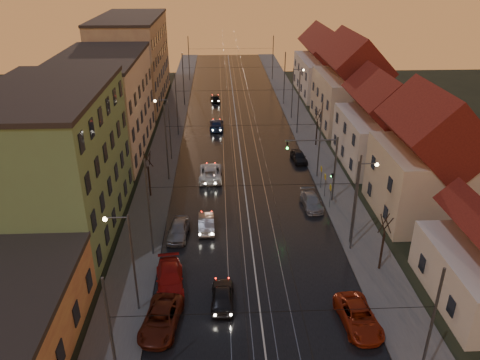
{
  "coord_description": "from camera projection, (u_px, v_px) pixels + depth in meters",
  "views": [
    {
      "loc": [
        -2.69,
        -24.95,
        23.24
      ],
      "look_at": [
        -0.67,
        18.26,
        2.58
      ],
      "focal_mm": 35.0,
      "sensor_mm": 36.0,
      "label": 1
    }
  ],
  "objects": [
    {
      "name": "bare_tree_2",
      "position": [
        317.0,
        128.0,
        62.64
      ],
      "size": [
        1.09,
        1.09,
        5.11
      ],
      "color": "black",
      "rests_on": "ground"
    },
    {
      "name": "parked_right_1",
      "position": [
        312.0,
        201.0,
        47.87
      ],
      "size": [
        2.02,
        4.47,
        1.27
      ],
      "primitive_type": "imported",
      "rotation": [
        0.0,
        0.0,
        0.06
      ],
      "color": "gray",
      "rests_on": "ground"
    },
    {
      "name": "house_right_3",
      "position": [
        351.0,
        87.0,
        69.6
      ],
      "size": [
        9.18,
        14.28,
        11.5
      ],
      "color": "beige",
      "rests_on": "ground"
    },
    {
      "name": "tram_rail_2",
      "position": [
        243.0,
        132.0,
        68.69
      ],
      "size": [
        0.06,
        120.0,
        0.03
      ],
      "primitive_type": "cube",
      "color": "gray",
      "rests_on": "road"
    },
    {
      "name": "catenary_pole_l_2",
      "position": [
        166.0,
        144.0,
        51.96
      ],
      "size": [
        0.16,
        0.16,
        9.0
      ],
      "primitive_type": "cylinder",
      "color": "#595B60",
      "rests_on": "ground"
    },
    {
      "name": "parked_left_1",
      "position": [
        161.0,
        319.0,
        32.18
      ],
      "size": [
        3.04,
        5.38,
        1.42
      ],
      "primitive_type": "imported",
      "rotation": [
        0.0,
        0.0,
        -0.14
      ],
      "color": "#50190D",
      "rests_on": "ground"
    },
    {
      "name": "house_right_2",
      "position": [
        382.0,
        127.0,
        56.58
      ],
      "size": [
        9.18,
        12.24,
        9.2
      ],
      "color": "silver",
      "rests_on": "ground"
    },
    {
      "name": "traffic_light_mast",
      "position": [
        326.0,
        161.0,
        47.2
      ],
      "size": [
        5.3,
        0.32,
        7.2
      ],
      "color": "#595B60",
      "rests_on": "ground"
    },
    {
      "name": "street_lamp_0",
      "position": [
        128.0,
        254.0,
        31.94
      ],
      "size": [
        1.75,
        0.32,
        8.0
      ],
      "color": "#595B60",
      "rests_on": "ground"
    },
    {
      "name": "driving_car_3",
      "position": [
        217.0,
        124.0,
        69.61
      ],
      "size": [
        2.07,
        4.98,
        1.44
      ],
      "primitive_type": "imported",
      "rotation": [
        0.0,
        0.0,
        3.13
      ],
      "color": "navy",
      "rests_on": "ground"
    },
    {
      "name": "street_lamp_3",
      "position": [
        295.0,
        88.0,
        72.37
      ],
      "size": [
        1.75,
        0.32,
        8.0
      ],
      "color": "#595B60",
      "rests_on": "ground"
    },
    {
      "name": "house_right_1",
      "position": [
        427.0,
        164.0,
        44.51
      ],
      "size": [
        8.67,
        10.2,
        10.8
      ],
      "color": "beige",
      "rests_on": "ground"
    },
    {
      "name": "parked_right_0",
      "position": [
        358.0,
        317.0,
        32.4
      ],
      "size": [
        2.74,
        5.21,
        1.4
      ],
      "primitive_type": "imported",
      "rotation": [
        0.0,
        0.0,
        0.08
      ],
      "color": "maroon",
      "rests_on": "ground"
    },
    {
      "name": "catenary_pole_l_3",
      "position": [
        177.0,
        105.0,
        65.48
      ],
      "size": [
        0.16,
        0.16,
        9.0
      ],
      "primitive_type": "cylinder",
      "color": "#595B60",
      "rests_on": "ground"
    },
    {
      "name": "tram_rail_1",
      "position": [
        232.0,
        132.0,
        68.62
      ],
      "size": [
        0.06,
        120.0,
        0.03
      ],
      "primitive_type": "cube",
      "color": "gray",
      "rests_on": "road"
    },
    {
      "name": "parked_left_3",
      "position": [
        178.0,
        230.0,
        42.72
      ],
      "size": [
        2.13,
        4.45,
        1.47
      ],
      "primitive_type": "imported",
      "rotation": [
        0.0,
        0.0,
        -0.09
      ],
      "color": "gray",
      "rests_on": "ground"
    },
    {
      "name": "parked_right_2",
      "position": [
        299.0,
        157.0,
        58.54
      ],
      "size": [
        1.99,
        4.08,
        1.34
      ],
      "primitive_type": "imported",
      "rotation": [
        0.0,
        0.0,
        0.11
      ],
      "color": "black",
      "rests_on": "ground"
    },
    {
      "name": "bare_tree_0",
      "position": [
        149.0,
        176.0,
        49.15
      ],
      "size": [
        1.09,
        1.09,
        5.11
      ],
      "color": "black",
      "rests_on": "ground"
    },
    {
      "name": "parked_left_2",
      "position": [
        170.0,
        279.0,
        36.22
      ],
      "size": [
        2.62,
        5.26,
        1.47
      ],
      "primitive_type": "imported",
      "rotation": [
        0.0,
        0.0,
        0.11
      ],
      "color": "#A71410",
      "rests_on": "ground"
    },
    {
      "name": "tram_rail_0",
      "position": [
        223.0,
        132.0,
        68.56
      ],
      "size": [
        0.06,
        120.0,
        0.03
      ],
      "primitive_type": "cube",
      "color": "gray",
      "rests_on": "road"
    },
    {
      "name": "driving_car_4",
      "position": [
        215.0,
        98.0,
        82.84
      ],
      "size": [
        1.89,
        3.86,
        1.27
      ],
      "primitive_type": "imported",
      "rotation": [
        0.0,
        0.0,
        3.25
      ],
      "color": "black",
      "rests_on": "ground"
    },
    {
      "name": "catenary_pole_r_5",
      "position": [
        273.0,
        58.0,
        95.95
      ],
      "size": [
        0.16,
        0.16,
        9.0
      ],
      "primitive_type": "cylinder",
      "color": "#595B60",
      "rests_on": "ground"
    },
    {
      "name": "catenary_pole_r_3",
      "position": [
        298.0,
        104.0,
        66.2
      ],
      "size": [
        0.16,
        0.16,
        9.0
      ],
      "primitive_type": "cylinder",
      "color": "#595B60",
      "rests_on": "ground"
    },
    {
      "name": "catenary_pole_r_4",
      "position": [
        284.0,
        79.0,
        79.72
      ],
      "size": [
        0.16,
        0.16,
        9.0
      ],
      "primitive_type": "cylinder",
      "color": "#595B60",
      "rests_on": "ground"
    },
    {
      "name": "apartment_left_1",
      "position": [
        54.0,
        165.0,
        41.7
      ],
      "size": [
        10.0,
        18.0,
        13.0
      ],
      "primitive_type": "cube",
      "color": "#69965F",
      "rests_on": "ground"
    },
    {
      "name": "road",
      "position": [
        238.0,
        132.0,
        68.67
      ],
      "size": [
        16.0,
        120.0,
        0.04
      ],
      "primitive_type": "cube",
      "color": "black",
      "rests_on": "ground"
    },
    {
      "name": "catenary_pole_r_1",
      "position": [
        356.0,
        205.0,
        39.16
      ],
      "size": [
        0.16,
        0.16,
        9.0
      ],
      "primitive_type": "cylinder",
      "color": "#595B60",
      "rests_on": "ground"
    },
    {
      "name": "catenary_pole_l_4",
      "position": [
        183.0,
        80.0,
        79.0
      ],
      "size": [
        0.16,
        0.16,
        9.0
      ],
      "primitive_type": "cylinder",
      "color": "#595B60",
      "rests_on": "ground"
    },
    {
      "name": "catenary_pole_r_0",
      "position": [
        429.0,
        335.0,
        25.64
      ],
      "size": [
        0.16,
        0.16,
        9.0
      ],
      "primitive_type": "cylinder",
      "color": "#595B60",
      "rests_on": "ground"
    },
    {
      "name": "catenary_pole_l_1",
      "position": [
        149.0,
        209.0,
        38.43
      ],
      "size": [
        0.16,
        0.16,
        9.0
      ],
      "primitive_type": "cylinder",
      "color": "#595B60",
      "rests_on": "ground"
    },
    {
      "name": "sidewalk_left",
      "position": [
        169.0,
        133.0,
        68.23
      ],
      "size": [
        4.0,
        120.0,
        0.15
      ],
      "primitive_type": "cube",
      "color": "#4C4C4C",
      "rests_on": "ground"
    },
    {
      "name": "driving_car_1",
      "position": [
        206.0,
        223.0,
        43.92
      ],
      "size": [
        1.61,
        4.21,
        1.37
      ],
      "primitive_type": "imported",
      "rotation": [
        0.0,
        0.0,
        3.18
      ],
      "color": "#949499",
      "rests_on": "ground"
    },
    {
      "name": "catenary_pole_r_2",
      "position": [
        320.0,
        141.0,
        52.68
      ],
      "size": [
        0.16,
        0.16,
        9.0
      ],
      "primitive_type": "cylinder",
      "color": "#595B60",
      "rests_on": "ground"
    },
    {
      "name": "ground",
      "position": [
        262.0,
        326.0,
        32.62
      ],
      "size": [
        160.0,
        160.0,
        0.0
      ],
      "primitive_type": "plane",
      "color": "black",
      "rests_on": "ground"
    },
    {
      "name": "apartment_left_2",
      "position": [
        103.0,
        106.0,
        59.95
      ],
      "size": [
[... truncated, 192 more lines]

